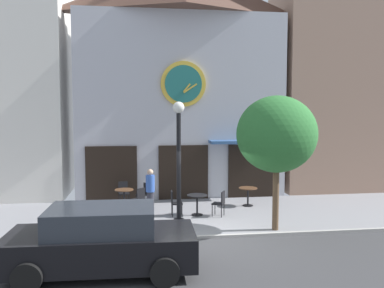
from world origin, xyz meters
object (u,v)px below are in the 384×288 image
Objects in this scene: cafe_chair_by_entrance at (220,202)px; cafe_chair_right_end at (175,201)px; street_tree at (277,135)px; cafe_table_near_curb at (124,195)px; cafe_chair_near_tree at (124,191)px; pedestrian_blue at (150,191)px; street_lamp at (179,166)px; parked_car_black at (102,241)px; cafe_chair_curbside at (139,198)px; cafe_table_leftmost at (197,201)px; cafe_table_near_door at (248,193)px; cafe_chair_mid_row at (144,193)px.

cafe_chair_right_end is at bearing 170.20° from cafe_chair_by_entrance.
street_tree is 5.67× the size of cafe_table_near_curb.
pedestrian_blue is (1.01, -1.90, 0.33)m from cafe_chair_near_tree.
street_lamp reaches higher than cafe_table_near_curb.
cafe_chair_right_end is at bearing 144.65° from street_tree.
street_tree is at bearing 28.18° from parked_car_black.
cafe_chair_curbside is 0.21× the size of parked_car_black.
cafe_chair_by_entrance is at bearing -25.20° from cafe_table_near_curb.
cafe_table_near_curb is at bearing 134.95° from cafe_chair_curbside.
cafe_chair_curbside is (-2.07, 0.80, -0.00)m from cafe_table_leftmost.
cafe_table_leftmost is at bearing -21.20° from cafe_chair_curbside.
pedestrian_blue reaches higher than cafe_chair_curbside.
cafe_chair_curbside is at bearing -45.05° from cafe_table_near_curb.
cafe_chair_by_entrance is 2.54m from pedestrian_blue.
street_tree is 4.70× the size of cafe_chair_by_entrance.
cafe_chair_right_end is (-0.81, 0.03, -0.00)m from cafe_table_leftmost.
cafe_table_leftmost is 0.83× the size of cafe_chair_near_tree.
cafe_chair_right_end is 0.21× the size of parked_car_black.
cafe_table_leftmost is at bearing 136.23° from street_tree.
parked_car_black is (-1.29, -5.12, -0.10)m from pedestrian_blue.
pedestrian_blue is at bearing -48.67° from cafe_table_near_curb.
parked_car_black is at bearing -124.00° from street_lamp.
cafe_chair_near_tree reaches higher than cafe_table_near_door.
street_lamp is 3.18m from cafe_chair_curbside.
street_lamp is at bearing -138.24° from cafe_chair_by_entrance.
pedestrian_blue reaches higher than cafe_chair_near_tree.
cafe_chair_mid_row is (-1.03, 3.43, -1.52)m from street_lamp.
cafe_table_near_curb is at bearing 177.40° from cafe_table_near_door.
street_lamp is 5.53× the size of cafe_table_near_door.
pedestrian_blue reaches higher than cafe_chair_by_entrance.
parked_car_black reaches higher than cafe_table_leftmost.
cafe_table_near_curb is 0.81m from cafe_chair_curbside.
street_tree reaches higher than parked_car_black.
cafe_chair_mid_row is (0.77, 0.35, -0.00)m from cafe_table_near_curb.
cafe_chair_right_end is 1.00× the size of cafe_chair_by_entrance.
cafe_chair_by_entrance is at bearing -34.70° from cafe_chair_near_tree.
cafe_chair_curbside is (-4.25, 2.90, -2.49)m from street_tree.
street_lamp is 3.88m from cafe_table_near_curb.
cafe_table_leftmost is 0.83× the size of cafe_chair_curbside.
street_tree is 5.72m from cafe_chair_curbside.
street_lamp reaches higher than cafe_chair_mid_row.
street_tree is 0.97× the size of parked_car_black.
cafe_chair_near_tree is (-1.87, 2.13, 0.00)m from cafe_chair_right_end.
street_tree is 4.10m from cafe_table_near_door.
cafe_chair_near_tree is at bearing 168.27° from cafe_table_near_door.
parked_car_black is (-5.14, -2.76, -2.26)m from street_tree.
cafe_chair_mid_row is 1.00× the size of cafe_chair_by_entrance.
cafe_chair_right_end and cafe_chair_by_entrance have the same top height.
cafe_table_near_curb is 0.83× the size of cafe_chair_mid_row.
cafe_chair_right_end and cafe_chair_curbside have the same top height.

